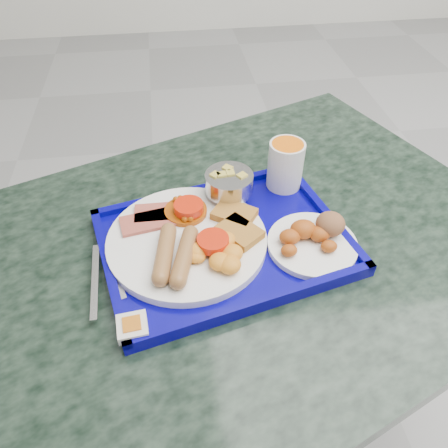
% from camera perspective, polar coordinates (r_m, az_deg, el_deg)
% --- Properties ---
extents(table, '(1.30, 1.09, 0.69)m').
position_cam_1_polar(table, '(0.91, -0.66, -11.13)').
color(table, slate).
rests_on(table, floor).
extents(tray, '(0.47, 0.39, 0.02)m').
position_cam_1_polar(tray, '(0.77, 0.00, -2.47)').
color(tray, '#060284').
rests_on(tray, table).
extents(main_plate, '(0.28, 0.28, 0.04)m').
position_cam_1_polar(main_plate, '(0.75, -4.24, -1.95)').
color(main_plate, white).
rests_on(main_plate, tray).
extents(bread_plate, '(0.15, 0.15, 0.05)m').
position_cam_1_polar(bread_plate, '(0.76, 11.68, -1.76)').
color(bread_plate, white).
rests_on(bread_plate, tray).
extents(fruit_bowl, '(0.09, 0.09, 0.06)m').
position_cam_1_polar(fruit_bowl, '(0.82, 0.66, 5.33)').
color(fruit_bowl, '#B5B5B8').
rests_on(fruit_bowl, tray).
extents(juice_cup, '(0.07, 0.07, 0.10)m').
position_cam_1_polar(juice_cup, '(0.86, 8.04, 7.81)').
color(juice_cup, white).
rests_on(juice_cup, tray).
extents(spoon, '(0.06, 0.15, 0.01)m').
position_cam_1_polar(spoon, '(0.76, -12.77, -3.10)').
color(spoon, '#B5B5B8').
rests_on(spoon, tray).
extents(knife, '(0.02, 0.16, 0.00)m').
position_cam_1_polar(knife, '(0.73, -16.49, -7.05)').
color(knife, '#B5B5B8').
rests_on(knife, tray).
extents(jam_packet, '(0.05, 0.05, 0.02)m').
position_cam_1_polar(jam_packet, '(0.66, -11.87, -13.01)').
color(jam_packet, white).
rests_on(jam_packet, tray).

